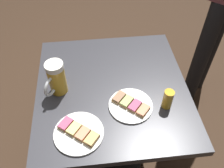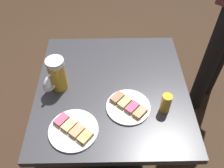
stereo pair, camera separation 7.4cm
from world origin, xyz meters
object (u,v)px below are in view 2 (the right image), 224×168
plate_near (128,106)px  plate_far (73,130)px  beer_mug (57,75)px  beer_glass_small (166,103)px

plate_near → plate_far: 0.27m
plate_far → beer_mug: size_ratio=1.22×
plate_near → plate_far: (0.12, -0.24, -0.00)m
plate_near → plate_far: same height
beer_mug → beer_glass_small: (0.15, 0.50, -0.04)m
beer_glass_small → plate_far: bearing=-75.7°
plate_far → beer_mug: (-0.25, -0.09, 0.08)m
plate_near → beer_glass_small: 0.17m
plate_far → beer_glass_small: size_ratio=2.16×
plate_near → plate_far: size_ratio=0.96×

